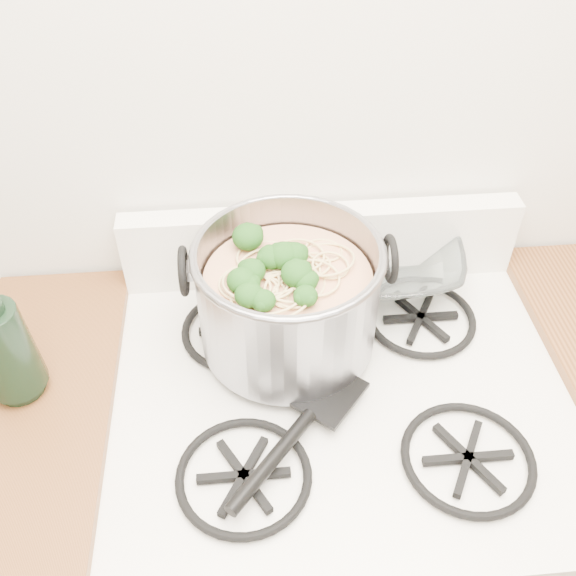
# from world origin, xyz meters

# --- Properties ---
(gas_range) EXTENTS (0.76, 0.66, 0.92)m
(gas_range) POSITION_xyz_m (0.00, 1.26, 0.44)
(gas_range) COLOR white
(gas_range) RESTS_ON ground
(counter_left) EXTENTS (0.25, 0.65, 0.92)m
(counter_left) POSITION_xyz_m (-0.51, 1.26, 0.46)
(counter_left) COLOR silver
(counter_left) RESTS_ON ground
(stock_pot) EXTENTS (0.34, 0.31, 0.21)m
(stock_pot) POSITION_xyz_m (-0.08, 1.38, 1.02)
(stock_pot) COLOR gray
(stock_pot) RESTS_ON gas_range
(spatula) EXTENTS (0.42, 0.42, 0.02)m
(spatula) POSITION_xyz_m (-0.03, 1.24, 0.94)
(spatula) COLOR black
(spatula) RESTS_ON gas_range
(glass_bowl) EXTENTS (0.13, 0.13, 0.03)m
(glass_bowl) POSITION_xyz_m (0.11, 1.54, 0.94)
(glass_bowl) COLOR white
(glass_bowl) RESTS_ON gas_range
(bottle) EXTENTS (0.10, 0.10, 0.25)m
(bottle) POSITION_xyz_m (-0.53, 1.30, 1.04)
(bottle) COLOR black
(bottle) RESTS_ON counter_left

